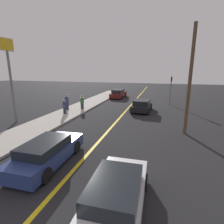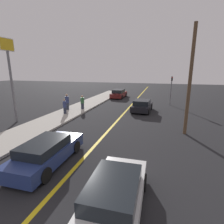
# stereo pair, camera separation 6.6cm
# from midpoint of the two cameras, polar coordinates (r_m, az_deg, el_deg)

# --- Properties ---
(road_center_line) EXTENTS (0.20, 60.00, 0.01)m
(road_center_line) POSITION_cam_midpoint_polar(r_m,az_deg,el_deg) (20.10, 4.70, 0.35)
(road_center_line) COLOR gold
(road_center_line) RESTS_ON ground_plane
(sidewalk_left) EXTENTS (3.19, 35.13, 0.15)m
(sidewalk_left) POSITION_cam_midpoint_polar(r_m,az_deg,el_deg) (21.53, -10.73, 1.26)
(sidewalk_left) COLOR #ADA89E
(sidewalk_left) RESTS_ON ground_plane
(car_near_right_lane) EXTENTS (1.95, 4.27, 1.30)m
(car_near_right_lane) POSITION_cam_midpoint_polar(r_m,az_deg,el_deg) (6.34, 1.26, -25.60)
(car_near_right_lane) COLOR silver
(car_near_right_lane) RESTS_ON ground_plane
(car_ahead_center) EXTENTS (1.95, 4.63, 1.28)m
(car_ahead_center) POSITION_cam_midpoint_polar(r_m,az_deg,el_deg) (9.53, -20.24, -12.12)
(car_ahead_center) COLOR navy
(car_ahead_center) RESTS_ON ground_plane
(car_far_distant) EXTENTS (2.19, 3.96, 1.32)m
(car_far_distant) POSITION_cam_midpoint_polar(r_m,az_deg,el_deg) (20.03, 9.83, 2.03)
(car_far_distant) COLOR black
(car_far_distant) RESTS_ON ground_plane
(car_parked_left_lot) EXTENTS (2.03, 4.75, 1.39)m
(car_parked_left_lot) POSITION_cam_midpoint_polar(r_m,az_deg,el_deg) (29.54, 2.29, 6.01)
(car_parked_left_lot) COLOR maroon
(car_parked_left_lot) RESTS_ON ground_plane
(pedestrian_mid_group) EXTENTS (0.34, 0.34, 1.55)m
(pedestrian_mid_group) POSITION_cam_midpoint_polar(r_m,az_deg,el_deg) (18.70, -15.11, 1.79)
(pedestrian_mid_group) COLOR #282D3D
(pedestrian_mid_group) RESTS_ON sidewalk_left
(pedestrian_far_standing) EXTENTS (0.42, 0.42, 1.80)m
(pedestrian_far_standing) POSITION_cam_midpoint_polar(r_m,az_deg,el_deg) (20.53, -14.36, 3.21)
(pedestrian_far_standing) COLOR #282D3D
(pedestrian_far_standing) RESTS_ON sidewalk_left
(pedestrian_by_sign) EXTENTS (0.42, 0.42, 1.58)m
(pedestrian_by_sign) POSITION_cam_midpoint_polar(r_m,az_deg,el_deg) (20.66, -9.56, 3.19)
(pedestrian_by_sign) COLOR #282D3D
(pedestrian_by_sign) RESTS_ON sidewalk_left
(traffic_light) EXTENTS (0.18, 0.40, 3.75)m
(traffic_light) POSITION_cam_midpoint_polar(r_m,az_deg,el_deg) (24.26, 18.85, 7.54)
(traffic_light) COLOR slate
(traffic_light) RESTS_ON ground_plane
(roadside_sign) EXTENTS (0.20, 1.44, 7.15)m
(roadside_sign) POSITION_cam_midpoint_polar(r_m,az_deg,el_deg) (17.46, -30.41, 12.90)
(roadside_sign) COLOR slate
(roadside_sign) RESTS_ON ground_plane
(utility_pole) EXTENTS (0.24, 0.24, 7.64)m
(utility_pole) POSITION_cam_midpoint_polar(r_m,az_deg,el_deg) (13.42, 24.20, 9.02)
(utility_pole) COLOR brown
(utility_pole) RESTS_ON ground_plane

